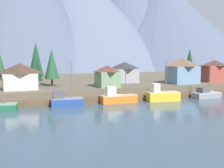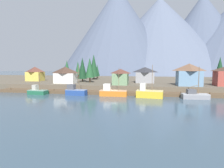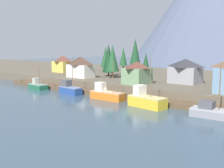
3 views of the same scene
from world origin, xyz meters
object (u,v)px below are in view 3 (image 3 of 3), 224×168
(fishing_boat_green, at_px, (38,86))
(fishing_boat_grey, at_px, (212,112))
(conifer_back_right, at_px, (113,58))
(conifer_back_left, at_px, (108,58))
(conifer_near_left, at_px, (135,54))
(house_green, at_px, (137,72))
(house_grey, at_px, (185,71))
(house_yellow, at_px, (63,63))
(conifer_mid_right, at_px, (123,57))
(fishing_boat_orange, at_px, (106,94))
(conifer_centre, at_px, (106,57))
(house_white, at_px, (81,67))
(conifer_mid_left, at_px, (146,61))
(fishing_boat_yellow, at_px, (146,100))
(fishing_boat_blue, at_px, (70,89))

(fishing_boat_green, bearing_deg, fishing_boat_grey, 5.33)
(conifer_back_right, bearing_deg, conifer_back_left, 143.80)
(conifer_near_left, bearing_deg, fishing_boat_grey, -40.95)
(house_green, bearing_deg, house_grey, 46.75)
(fishing_boat_grey, bearing_deg, conifer_back_right, 149.90)
(house_yellow, bearing_deg, house_green, -13.79)
(fishing_boat_grey, height_order, conifer_back_right, conifer_back_right)
(fishing_boat_grey, xyz_separation_m, conifer_mid_right, (-48.78, 40.48, 6.91))
(fishing_boat_orange, bearing_deg, fishing_boat_grey, -2.13)
(house_grey, bearing_deg, conifer_back_right, -173.63)
(house_yellow, relative_size, conifer_centre, 0.72)
(house_grey, distance_m, conifer_centre, 40.47)
(house_white, relative_size, conifer_mid_right, 0.91)
(conifer_centre, bearing_deg, conifer_mid_left, 26.47)
(house_green, distance_m, conifer_mid_left, 33.39)
(house_grey, bearing_deg, conifer_centre, 160.52)
(house_yellow, height_order, house_grey, house_yellow)
(fishing_boat_yellow, height_order, conifer_back_right, conifer_back_right)
(house_grey, bearing_deg, fishing_boat_orange, -116.35)
(fishing_boat_orange, height_order, house_grey, house_grey)
(house_yellow, bearing_deg, conifer_mid_left, 40.71)
(fishing_boat_orange, height_order, fishing_boat_grey, fishing_boat_grey)
(conifer_mid_right, bearing_deg, conifer_back_left, -65.20)
(fishing_boat_blue, height_order, fishing_boat_orange, fishing_boat_blue)
(fishing_boat_grey, distance_m, conifer_mid_left, 55.83)
(fishing_boat_grey, xyz_separation_m, conifer_near_left, (-38.10, 33.06, 8.20))
(fishing_boat_orange, bearing_deg, house_green, 82.95)
(conifer_near_left, relative_size, conifer_back_left, 1.20)
(house_white, xyz_separation_m, conifer_mid_right, (-5.16, 28.14, 2.16))
(house_grey, bearing_deg, conifer_mid_right, 149.62)
(house_green, bearing_deg, fishing_boat_grey, -26.16)
(house_white, relative_size, house_green, 1.23)
(house_yellow, bearing_deg, conifer_back_left, 0.04)
(conifer_back_right, xyz_separation_m, conifer_centre, (-16.40, 15.90, -0.51))
(house_white, bearing_deg, house_grey, 14.38)
(house_green, bearing_deg, conifer_back_right, 153.44)
(fishing_boat_green, relative_size, house_grey, 0.87)
(house_grey, height_order, conifer_back_left, conifer_back_left)
(conifer_centre, bearing_deg, house_green, -37.23)
(conifer_mid_right, xyz_separation_m, conifer_back_left, (9.22, -19.96, 0.24))
(fishing_boat_yellow, distance_m, house_yellow, 53.05)
(house_green, height_order, conifer_back_left, conifer_back_left)
(conifer_near_left, distance_m, conifer_back_left, 12.66)
(conifer_near_left, height_order, conifer_back_left, conifer_near_left)
(conifer_mid_left, bearing_deg, fishing_boat_green, -103.62)
(conifer_near_left, relative_size, conifer_back_right, 1.23)
(house_yellow, distance_m, house_white, 19.40)
(fishing_boat_grey, xyz_separation_m, house_grey, (-13.81, 19.98, 4.66))
(conifer_centre, bearing_deg, house_white, -68.57)
(fishing_boat_green, bearing_deg, fishing_boat_yellow, 4.86)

